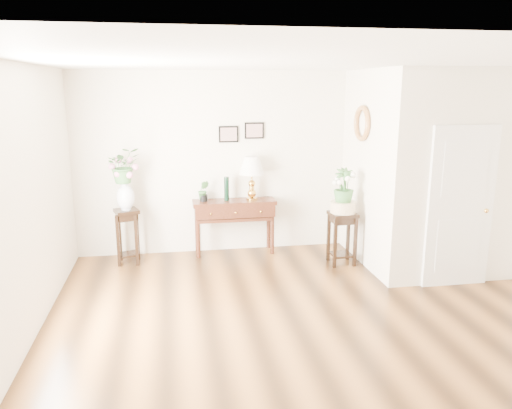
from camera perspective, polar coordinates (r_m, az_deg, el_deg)
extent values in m
cube|color=brown|center=(5.73, 7.01, -13.29)|extent=(6.00, 5.50, 0.02)
cube|color=white|center=(5.14, 7.92, 15.91)|extent=(6.00, 5.50, 0.02)
cube|color=silver|center=(7.88, 1.58, 4.86)|extent=(6.00, 0.02, 2.80)
cube|color=silver|center=(2.88, 23.96, -11.56)|extent=(6.00, 0.02, 2.80)
cube|color=silver|center=(5.24, -25.74, -0.77)|extent=(0.02, 5.50, 2.80)
cube|color=silver|center=(7.68, 18.65, 3.95)|extent=(1.80, 1.95, 2.80)
cube|color=silver|center=(6.90, 22.32, -0.32)|extent=(0.90, 0.05, 2.10)
cube|color=black|center=(7.71, -3.16, 8.02)|extent=(0.30, 0.02, 0.25)
cube|color=black|center=(7.76, -0.20, 8.45)|extent=(0.30, 0.02, 0.25)
torus|color=tan|center=(7.33, 11.99, 9.06)|extent=(0.07, 0.51, 0.51)
cube|color=black|center=(7.82, -2.50, -2.53)|extent=(1.28, 0.43, 0.85)
cube|color=gold|center=(7.69, -0.49, 3.13)|extent=(0.51, 0.51, 0.68)
cylinder|color=black|center=(7.67, -3.39, 1.71)|extent=(0.09, 0.09, 0.37)
imported|color=#397035|center=(7.64, -6.03, 1.48)|extent=(0.18, 0.16, 0.30)
cube|color=black|center=(7.59, -14.43, -3.56)|extent=(0.40, 0.40, 0.82)
imported|color=#397035|center=(7.36, -14.91, 4.41)|extent=(0.57, 0.53, 0.51)
cube|color=black|center=(7.45, 9.78, -3.81)|extent=(0.38, 0.38, 0.78)
cylinder|color=beige|center=(7.33, 9.92, -0.30)|extent=(0.43, 0.43, 0.16)
imported|color=#397035|center=(7.27, 10.01, 2.03)|extent=(0.30, 0.30, 0.53)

